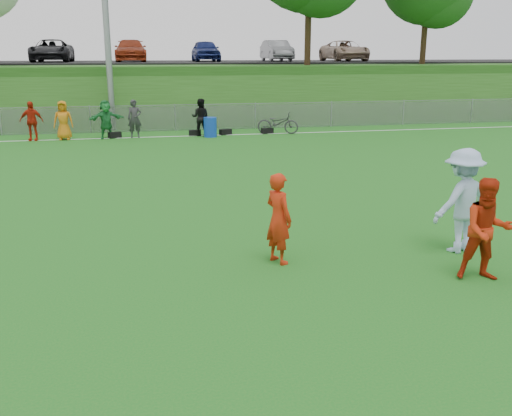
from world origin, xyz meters
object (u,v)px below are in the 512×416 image
object	(u,v)px
player_red_center	(487,230)
bicycle	(278,123)
player_blue	(462,201)
recycling_bin	(210,127)
player_red_left	(279,218)

from	to	relation	value
player_red_center	bicycle	world-z (taller)	player_red_center
player_blue	recycling_bin	world-z (taller)	player_blue
player_blue	bicycle	xyz separation A→B (m)	(0.52, 16.69, -0.49)
player_red_left	player_blue	world-z (taller)	player_blue
player_red_left	bicycle	distance (m)	17.08
player_red_left	bicycle	xyz separation A→B (m)	(4.08, 16.58, -0.33)
player_blue	recycling_bin	xyz separation A→B (m)	(-2.73, 16.31, -0.56)
player_red_left	bicycle	bearing A→B (deg)	-40.35
recycling_bin	bicycle	world-z (taller)	bicycle
player_red_left	player_blue	xyz separation A→B (m)	(3.56, -0.11, 0.17)
player_red_center	player_blue	distance (m)	1.44
player_red_center	recycling_bin	world-z (taller)	player_red_center
player_blue	bicycle	distance (m)	16.70
player_red_center	bicycle	distance (m)	18.11
player_red_center	player_blue	xyz separation A→B (m)	(0.36, 1.39, 0.13)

